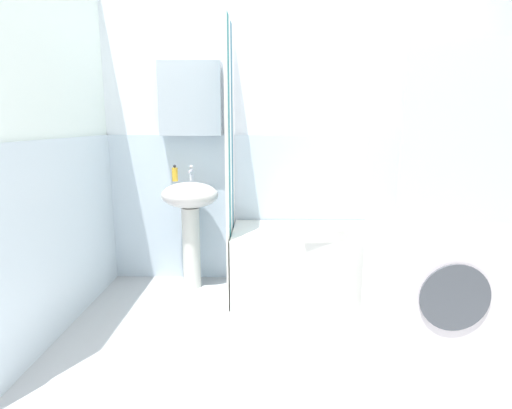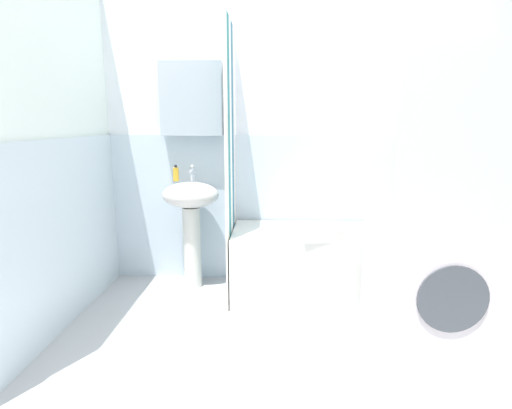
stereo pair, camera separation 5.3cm
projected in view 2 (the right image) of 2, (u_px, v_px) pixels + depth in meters
The scene contains 12 objects.
ground_plane at pixel (310, 363), 2.30m from camera, with size 4.80×5.60×0.04m, color #B6B9BC.
wall_back_tiled at pixel (294, 142), 3.32m from camera, with size 3.60×0.18×2.40m.
wall_left_tiled at pixel (48, 153), 2.48m from camera, with size 0.07×1.81×2.40m.
sink at pixel (191, 211), 3.22m from camera, with size 0.44×0.34×0.85m.
faucet at pixel (192, 173), 3.25m from camera, with size 0.03×0.12×0.12m.
soap_dispenser at pixel (176, 174), 3.23m from camera, with size 0.05×0.05×0.13m.
bathtub at pixel (333, 263), 3.12m from camera, with size 1.50×0.65×0.51m, color white.
shower_curtain at pixel (231, 164), 3.00m from camera, with size 0.01×0.65×2.00m.
shampoo_bottle at pixel (412, 211), 3.29m from camera, with size 0.06×0.06×0.21m.
lotion_bottle at pixel (399, 209), 3.29m from camera, with size 0.06×0.06×0.24m.
towel_folded at pixel (323, 233), 2.85m from camera, with size 0.29×0.22×0.09m, color silver.
washer_dryer_stack at pixel (436, 211), 2.20m from camera, with size 0.63×0.58×1.66m.
Camera 2 is at (-0.21, -2.10, 1.29)m, focal length 29.01 mm.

